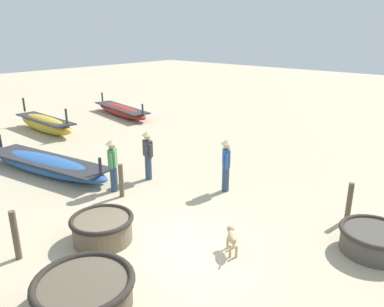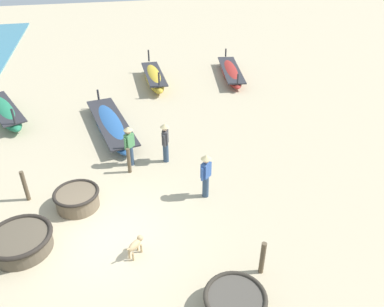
# 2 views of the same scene
# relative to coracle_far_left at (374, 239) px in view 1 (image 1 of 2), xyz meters

# --- Properties ---
(ground_plane) EXTENTS (80.00, 80.00, 0.00)m
(ground_plane) POSITION_rel_coracle_far_left_xyz_m (-2.87, 3.31, -0.31)
(ground_plane) COLOR #BCAD8C
(coracle_far_left) EXTENTS (1.55, 1.55, 0.57)m
(coracle_far_left) POSITION_rel_coracle_far_left_xyz_m (0.00, 0.00, 0.00)
(coracle_far_left) COLOR #4C473F
(coracle_far_left) RESTS_ON ground
(coracle_center) EXTENTS (1.86, 1.86, 0.58)m
(coracle_center) POSITION_rel_coracle_far_left_xyz_m (-5.34, 3.34, 0.01)
(coracle_center) COLOR brown
(coracle_center) RESTS_ON ground
(coracle_nearest) EXTENTS (1.50, 1.50, 0.63)m
(coracle_nearest) POSITION_rel_coracle_far_left_xyz_m (-3.80, 4.95, 0.03)
(coracle_nearest) COLOR brown
(coracle_nearest) RESTS_ON ground
(long_boat_red_hull) EXTENTS (2.19, 5.77, 1.01)m
(long_boat_red_hull) POSITION_rel_coracle_far_left_xyz_m (-2.43, 10.15, -0.01)
(long_boat_red_hull) COLOR #285693
(long_boat_red_hull) RESTS_ON ground
(long_boat_green_hull) EXTENTS (1.88, 5.34, 1.06)m
(long_boat_green_hull) POSITION_rel_coracle_far_left_xyz_m (5.03, 15.52, 0.00)
(long_boat_green_hull) COLOR maroon
(long_boat_green_hull) RESTS_ON ground
(long_boat_blue_hull) EXTENTS (0.99, 4.52, 1.43)m
(long_boat_blue_hull) POSITION_rel_coracle_far_left_xyz_m (0.29, 15.40, 0.10)
(long_boat_blue_hull) COLOR gold
(long_boat_blue_hull) RESTS_ON ground
(fisherman_by_coracle) EXTENTS (0.42, 0.39, 1.67)m
(fisherman_by_coracle) POSITION_rel_coracle_far_left_xyz_m (-1.83, 7.11, 0.65)
(fisherman_by_coracle) COLOR #2D425B
(fisherman_by_coracle) RESTS_ON ground
(fisherman_hauling) EXTENTS (0.42, 0.39, 1.67)m
(fisherman_hauling) POSITION_rel_coracle_far_left_xyz_m (0.48, 4.53, 0.65)
(fisherman_hauling) COLOR #2D425B
(fisherman_hauling) RESTS_ON ground
(fisherman_with_hat) EXTENTS (0.36, 0.51, 1.67)m
(fisherman_with_hat) POSITION_rel_coracle_far_left_xyz_m (-0.46, 7.04, 0.65)
(fisherman_with_hat) COLOR #2D425B
(fisherman_with_hat) RESTS_ON ground
(dog) EXTENTS (0.53, 0.52, 0.55)m
(dog) POSITION_rel_coracle_far_left_xyz_m (-2.13, 2.39, 0.06)
(dog) COLOR tan
(dog) RESTS_ON ground
(mooring_post_shoreline) EXTENTS (0.14, 0.14, 1.15)m
(mooring_post_shoreline) POSITION_rel_coracle_far_left_xyz_m (-5.47, 5.73, 0.27)
(mooring_post_shoreline) COLOR brown
(mooring_post_shoreline) RESTS_ON ground
(mooring_post_mid_beach) EXTENTS (0.14, 0.14, 1.06)m
(mooring_post_mid_beach) POSITION_rel_coracle_far_left_xyz_m (1.09, 0.98, 0.22)
(mooring_post_mid_beach) COLOR brown
(mooring_post_mid_beach) RESTS_ON ground
(mooring_post_inland) EXTENTS (0.14, 0.14, 1.03)m
(mooring_post_inland) POSITION_rel_coracle_far_left_xyz_m (-1.93, 6.60, 0.21)
(mooring_post_inland) COLOR brown
(mooring_post_inland) RESTS_ON ground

